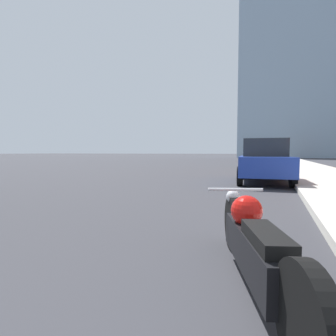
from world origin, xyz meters
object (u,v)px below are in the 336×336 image
(parked_car_black, at_px, (269,154))
(motorcycle, at_px, (253,244))
(parked_car_green, at_px, (266,156))
(parked_car_blue, at_px, (264,161))
(parked_car_red, at_px, (270,155))

(parked_car_black, bearing_deg, motorcycle, -83.46)
(motorcycle, distance_m, parked_car_green, 20.37)
(parked_car_blue, height_order, parked_car_green, parked_car_green)
(parked_car_black, bearing_deg, parked_car_green, -83.86)
(motorcycle, distance_m, parked_car_red, 32.47)
(parked_car_green, bearing_deg, parked_car_red, 86.50)
(motorcycle, height_order, parked_car_green, parked_car_green)
(motorcycle, relative_size, parked_car_black, 0.55)
(motorcycle, xyz_separation_m, parked_car_green, (-0.41, 20.36, 0.48))
(parked_car_black, bearing_deg, parked_car_red, -82.97)
(parked_car_blue, height_order, parked_car_black, parked_car_black)
(motorcycle, distance_m, parked_car_black, 45.74)
(parked_car_blue, height_order, parked_car_red, parked_car_blue)
(parked_car_green, distance_m, parked_car_red, 12.11)
(parked_car_green, bearing_deg, parked_car_black, 87.47)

